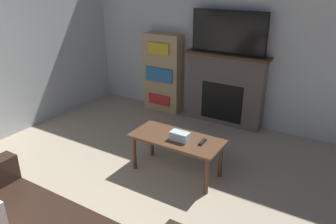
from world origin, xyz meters
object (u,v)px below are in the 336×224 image
coffee_table (177,142)px  bookshelf (163,73)px  fireplace (225,89)px  tv (228,32)px

coffee_table → bookshelf: bookshelf is taller
coffee_table → bookshelf: (-1.22, 1.65, 0.26)m
fireplace → coffee_table: (0.09, -1.67, -0.16)m
tv → coffee_table: tv is taller
coffee_table → bookshelf: size_ratio=0.81×
fireplace → coffee_table: size_ratio=1.22×
fireplace → bookshelf: size_ratio=0.99×
fireplace → tv: size_ratio=1.15×
tv → coffee_table: (0.09, -1.65, -1.04)m
fireplace → coffee_table: 1.68m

